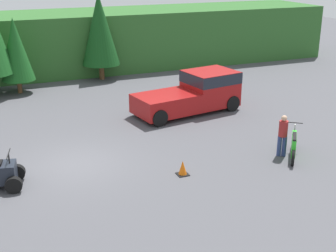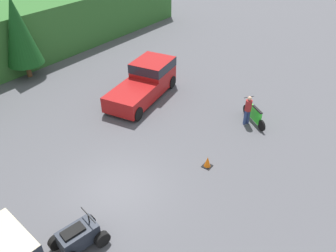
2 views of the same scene
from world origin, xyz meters
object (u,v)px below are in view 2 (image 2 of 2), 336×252
Objects in this scene: pickup_truck_red at (146,80)px; traffic_cone at (207,162)px; dirt_bike at (254,115)px; rider_person at (248,109)px; quad_atv at (79,237)px.

pickup_truck_red is 7.57m from traffic_cone.
pickup_truck_red reaches higher than dirt_bike.
dirt_bike is at bearing -1.95° from traffic_cone.
traffic_cone is (-4.35, -0.11, -0.67)m from rider_person.
dirt_bike is 4.72m from traffic_cone.
traffic_cone is at bearing -1.71° from quad_atv.
quad_atv is 6.51m from traffic_cone.
rider_person reaches higher than quad_atv.
quad_atv is (-9.96, -5.13, -0.55)m from pickup_truck_red.
traffic_cone is at bearing 118.83° from rider_person.
quad_atv is 3.67× the size of traffic_cone.
quad_atv is at bearing -162.71° from pickup_truck_red.
quad_atv reaches higher than dirt_bike.
rider_person is at bearing -93.60° from pickup_truck_red.
dirt_bike is 0.93× the size of quad_atv.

